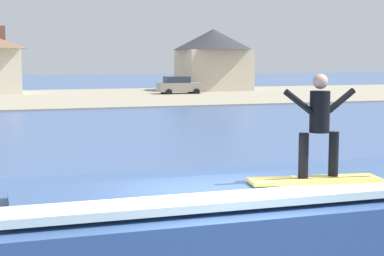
{
  "coord_description": "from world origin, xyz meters",
  "views": [
    {
      "loc": [
        -3.12,
        -8.13,
        3.67
      ],
      "look_at": [
        1.47,
        6.0,
        1.95
      ],
      "focal_mm": 56.48,
      "sensor_mm": 36.0,
      "label": 1
    }
  ],
  "objects_px": {
    "wave_crest": "(282,226)",
    "house_gabled_white": "(213,56)",
    "surfer": "(319,120)",
    "surfboard": "(314,180)",
    "car_far_shore": "(179,85)"
  },
  "relations": [
    {
      "from": "wave_crest",
      "to": "house_gabled_white",
      "type": "distance_m",
      "value": 58.05
    },
    {
      "from": "surfer",
      "to": "house_gabled_white",
      "type": "height_order",
      "value": "house_gabled_white"
    },
    {
      "from": "wave_crest",
      "to": "surfboard",
      "type": "bearing_deg",
      "value": -75.02
    },
    {
      "from": "wave_crest",
      "to": "car_far_shore",
      "type": "distance_m",
      "value": 51.24
    },
    {
      "from": "surfer",
      "to": "car_far_shore",
      "type": "bearing_deg",
      "value": 75.69
    },
    {
      "from": "surfboard",
      "to": "surfer",
      "type": "bearing_deg",
      "value": 30.93
    },
    {
      "from": "wave_crest",
      "to": "surfboard",
      "type": "distance_m",
      "value": 1.19
    },
    {
      "from": "wave_crest",
      "to": "house_gabled_white",
      "type": "relative_size",
      "value": 1.17
    },
    {
      "from": "wave_crest",
      "to": "surfer",
      "type": "bearing_deg",
      "value": -65.66
    },
    {
      "from": "wave_crest",
      "to": "house_gabled_white",
      "type": "height_order",
      "value": "house_gabled_white"
    },
    {
      "from": "wave_crest",
      "to": "surfer",
      "type": "height_order",
      "value": "surfer"
    },
    {
      "from": "surfboard",
      "to": "car_far_shore",
      "type": "bearing_deg",
      "value": 75.6
    },
    {
      "from": "wave_crest",
      "to": "surfboard",
      "type": "relative_size",
      "value": 4.86
    },
    {
      "from": "car_far_shore",
      "to": "house_gabled_white",
      "type": "xyz_separation_m",
      "value": [
        5.61,
        5.33,
        2.94
      ]
    },
    {
      "from": "surfboard",
      "to": "house_gabled_white",
      "type": "bearing_deg",
      "value": 71.58
    }
  ]
}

